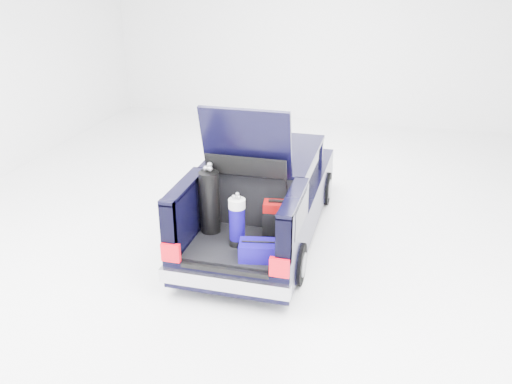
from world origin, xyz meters
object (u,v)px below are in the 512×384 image
(car, at_px, (265,194))
(red_suitcase, at_px, (277,221))
(blue_golf_bag, at_px, (237,222))
(blue_duffel, at_px, (258,250))
(black_golf_bag, at_px, (210,202))

(car, bearing_deg, red_suitcase, -69.90)
(car, distance_m, blue_golf_bag, 1.64)
(car, distance_m, blue_duffel, 1.96)
(blue_golf_bag, relative_size, blue_duffel, 1.41)
(red_suitcase, xyz_separation_m, black_golf_bag, (-0.99, 0.02, 0.18))
(blue_golf_bag, bearing_deg, car, 66.19)
(red_suitcase, height_order, blue_duffel, red_suitcase)
(car, height_order, blue_duffel, car)
(red_suitcase, distance_m, black_golf_bag, 1.01)
(car, xyz_separation_m, blue_duffel, (0.37, -1.92, 0.05))
(car, relative_size, red_suitcase, 7.51)
(car, relative_size, black_golf_bag, 4.44)
(red_suitcase, height_order, black_golf_bag, black_golf_bag)
(red_suitcase, bearing_deg, blue_duffel, -110.49)
(car, xyz_separation_m, red_suitcase, (0.49, -1.35, 0.22))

